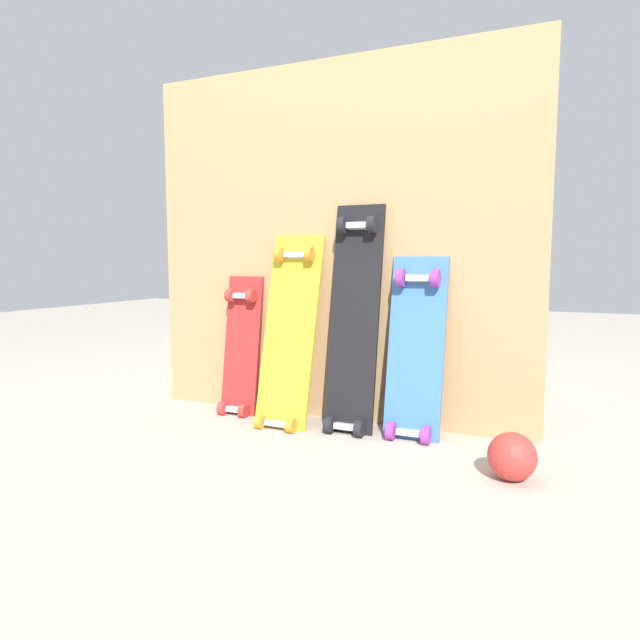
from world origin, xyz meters
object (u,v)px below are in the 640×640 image
skateboard_black (354,326)px  rubber_ball (512,456)px  skateboard_red (241,352)px  skateboard_blue (415,355)px  skateboard_yellow (289,338)px

skateboard_black → rubber_ball: (0.63, -0.30, -0.35)m
skateboard_red → skateboard_blue: skateboard_blue is taller
skateboard_red → skateboard_black: bearing=-2.7°
skateboard_blue → rubber_ball: 0.55m
skateboard_yellow → rubber_ball: 0.99m
skateboard_red → rubber_ball: bearing=-15.6°
skateboard_black → skateboard_blue: size_ratio=1.28×
skateboard_yellow → skateboard_blue: bearing=4.2°
skateboard_red → skateboard_black: (0.54, -0.03, 0.15)m
skateboard_black → skateboard_red: bearing=177.3°
skateboard_red → rubber_ball: 1.24m
skateboard_black → skateboard_blue: skateboard_black is taller
skateboard_yellow → skateboard_blue: (0.53, 0.04, -0.04)m
skateboard_red → skateboard_blue: (0.79, -0.02, 0.05)m
skateboard_red → skateboard_yellow: size_ratio=0.79×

